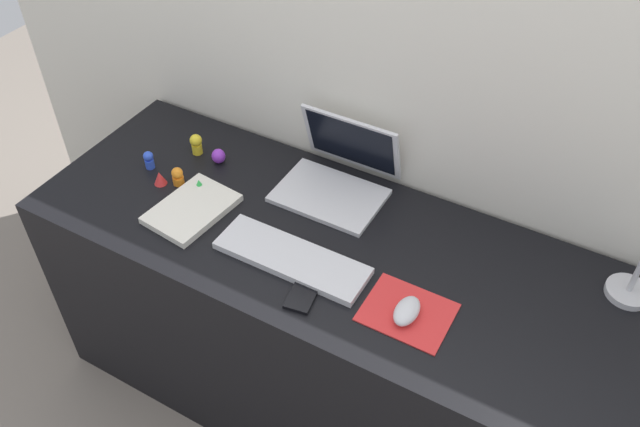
{
  "coord_description": "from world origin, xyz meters",
  "views": [
    {
      "loc": [
        0.58,
        -1.09,
        1.99
      ],
      "look_at": [
        -0.04,
        0.0,
        0.83
      ],
      "focal_mm": 37.13,
      "sensor_mm": 36.0,
      "label": 1
    }
  ],
  "objects": [
    {
      "name": "toy_figurine_yellow",
      "position": [
        -0.55,
        0.14,
        0.78
      ],
      "size": [
        0.04,
        0.04,
        0.07
      ],
      "color": "yellow",
      "rests_on": "desk"
    },
    {
      "name": "keyboard",
      "position": [
        -0.06,
        -0.11,
        0.75
      ],
      "size": [
        0.41,
        0.13,
        0.02
      ],
      "primitive_type": "cube",
      "color": "silver",
      "rests_on": "desk"
    },
    {
      "name": "ground_plane",
      "position": [
        0.0,
        0.0,
        0.0
      ],
      "size": [
        6.0,
        6.0,
        0.0
      ],
      "primitive_type": "plane",
      "color": "slate"
    },
    {
      "name": "notebook_pad",
      "position": [
        -0.4,
        -0.08,
        0.75
      ],
      "size": [
        0.2,
        0.26,
        0.02
      ],
      "primitive_type": "cube",
      "rotation": [
        0.0,
        0.0,
        -0.11
      ],
      "color": "silver",
      "rests_on": "desk"
    },
    {
      "name": "toy_figurine_green",
      "position": [
        -0.44,
        0.0,
        0.76
      ],
      "size": [
        0.03,
        0.03,
        0.04
      ],
      "primitive_type": "cone",
      "color": "green",
      "rests_on": "desk"
    },
    {
      "name": "toy_figurine_orange",
      "position": [
        -0.51,
        -0.01,
        0.77
      ],
      "size": [
        0.03,
        0.03,
        0.06
      ],
      "color": "orange",
      "rests_on": "desk"
    },
    {
      "name": "laptop",
      "position": [
        -0.1,
        0.22,
        0.79
      ],
      "size": [
        0.3,
        0.27,
        0.21
      ],
      "color": "silver",
      "rests_on": "desk"
    },
    {
      "name": "mouse",
      "position": [
        0.27,
        -0.13,
        0.76
      ],
      "size": [
        0.06,
        0.1,
        0.03
      ],
      "primitive_type": "ellipsoid",
      "color": "silver",
      "rests_on": "mousepad"
    },
    {
      "name": "mousepad",
      "position": [
        0.27,
        -0.12,
        0.74
      ],
      "size": [
        0.21,
        0.17,
        0.0
      ],
      "primitive_type": "cube",
      "color": "red",
      "rests_on": "desk"
    },
    {
      "name": "back_wall",
      "position": [
        0.0,
        0.35,
        0.74
      ],
      "size": [
        2.91,
        0.05,
        1.49
      ],
      "primitive_type": "cube",
      "color": "silver",
      "rests_on": "ground_plane"
    },
    {
      "name": "desk",
      "position": [
        0.0,
        0.0,
        0.37
      ],
      "size": [
        1.71,
        0.62,
        0.74
      ],
      "primitive_type": "cube",
      "color": "black",
      "rests_on": "ground_plane"
    },
    {
      "name": "toy_figurine_blue",
      "position": [
        -0.63,
        0.01,
        0.77
      ],
      "size": [
        0.03,
        0.03,
        0.06
      ],
      "color": "blue",
      "rests_on": "desk"
    },
    {
      "name": "toy_figurine_purple",
      "position": [
        -0.47,
        0.13,
        0.76
      ],
      "size": [
        0.04,
        0.04,
        0.05
      ],
      "primitive_type": "ellipsoid",
      "color": "purple",
      "rests_on": "desk"
    },
    {
      "name": "cell_phone",
      "position": [
        0.02,
        -0.19,
        0.74
      ],
      "size": [
        0.08,
        0.14,
        0.01
      ],
      "primitive_type": "cube",
      "rotation": [
        0.0,
        0.0,
        0.16
      ],
      "color": "black",
      "rests_on": "desk"
    },
    {
      "name": "toy_figurine_red",
      "position": [
        -0.56,
        -0.03,
        0.76
      ],
      "size": [
        0.04,
        0.04,
        0.04
      ],
      "primitive_type": "cone",
      "color": "red",
      "rests_on": "desk"
    }
  ]
}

